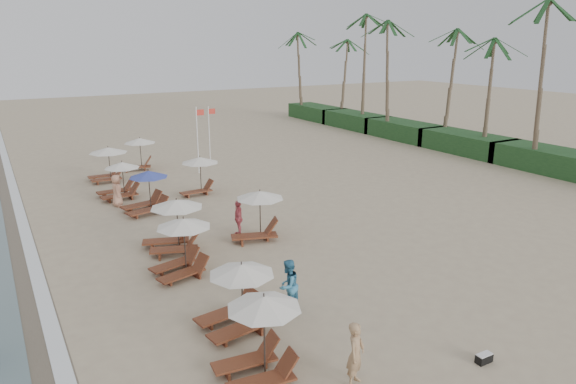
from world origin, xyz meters
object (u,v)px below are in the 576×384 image
inland_station_2 (138,151)px  lounger_station_1 (235,299)px  lounger_station_2 (179,248)px  lounger_station_5 (119,182)px  lounger_station_6 (106,163)px  beachgoer_near (356,354)px  lounger_station_3 (172,226)px  inland_station_0 (257,212)px  duffel_bag (484,358)px  beachgoer_far_a (238,218)px  lounger_station_4 (145,194)px  beachgoer_mid_a (288,285)px  lounger_station_0 (257,340)px  flag_pole_near (198,137)px  inland_station_1 (198,171)px  beachgoer_far_b (117,191)px

inland_station_2 → lounger_station_1: bearing=-97.5°
lounger_station_2 → lounger_station_5: 12.00m
lounger_station_6 → beachgoer_near: (1.16, -25.18, -0.31)m
inland_station_2 → lounger_station_2: bearing=-100.0°
lounger_station_3 → lounger_station_5: bearing=90.9°
lounger_station_1 → beachgoer_near: bearing=-69.5°
lounger_station_3 → inland_station_0: (3.81, -0.65, 0.20)m
beachgoer_near → duffel_bag: size_ratio=3.64×
lounger_station_5 → lounger_station_2: bearing=-91.9°
lounger_station_6 → duffel_bag: size_ratio=5.34×
beachgoer_far_a → duffel_bag: (1.72, -12.78, -0.72)m
lounger_station_3 → lounger_station_4: size_ratio=1.04×
beachgoer_mid_a → duffel_bag: size_ratio=3.70×
lounger_station_3 → lounger_station_6: 13.72m
lounger_station_4 → inland_station_2: size_ratio=0.93×
beachgoer_near → beachgoer_far_a: size_ratio=1.05×
inland_station_0 → inland_station_2: same height
lounger_station_0 → flag_pole_near: (6.97, 22.62, 1.39)m
inland_station_1 → beachgoer_near: bearing=-98.7°
lounger_station_3 → beachgoer_far_a: bearing=3.9°
inland_station_0 → beachgoer_far_a: (-0.55, 0.87, -0.45)m
inland_station_1 → lounger_station_5: bearing=158.8°
lounger_station_5 → beachgoer_near: lounger_station_5 is taller
inland_station_1 → inland_station_2: bearing=100.2°
lounger_station_1 → flag_pole_near: size_ratio=0.56×
lounger_station_3 → inland_station_0: size_ratio=0.96×
lounger_station_2 → lounger_station_3: size_ratio=0.92×
inland_station_2 → inland_station_0: bearing=-86.2°
lounger_station_1 → inland_station_2: size_ratio=0.91×
inland_station_0 → inland_station_1: 8.43m
inland_station_2 → beachgoer_near: bearing=-93.1°
lounger_station_4 → beachgoer_mid_a: lounger_station_4 is taller
lounger_station_4 → beachgoer_near: size_ratio=1.46×
lounger_station_0 → lounger_station_5: lounger_station_0 is taller
beachgoer_mid_a → beachgoer_far_b: (-2.30, 14.93, -0.02)m
inland_station_2 → duffel_bag: 28.59m
lounger_station_1 → lounger_station_3: 7.28m
lounger_station_6 → flag_pole_near: 6.24m
beachgoer_far_a → duffel_bag: bearing=35.9°
lounger_station_0 → inland_station_2: 26.09m
lounger_station_3 → inland_station_2: bearing=80.4°
lounger_station_6 → beachgoer_mid_a: bearing=-85.6°
inland_station_2 → duffel_bag: inland_station_2 is taller
lounger_station_3 → beachgoer_far_a: size_ratio=1.58×
lounger_station_2 → flag_pole_near: bearing=66.6°
lounger_station_0 → flag_pole_near: size_ratio=0.52×
flag_pole_near → inland_station_0: bearing=-99.6°
beachgoer_mid_a → flag_pole_near: bearing=-129.5°
beachgoer_mid_a → beachgoer_near: bearing=56.9°
lounger_station_1 → beachgoer_mid_a: bearing=4.0°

